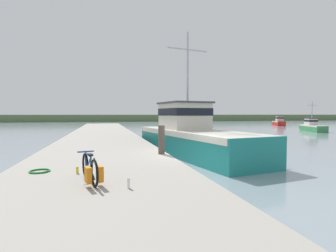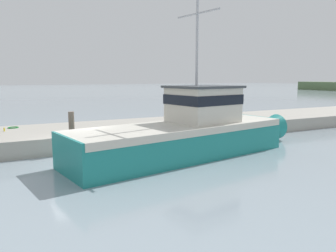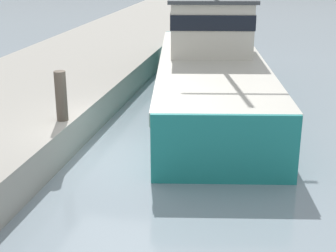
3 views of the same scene
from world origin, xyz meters
TOP-DOWN VIEW (x-y plane):
  - ground_plane at (0.00, 0.00)m, footprint 320.00×320.00m
  - fishing_boat_main at (1.92, 5.31)m, footprint 5.30×13.88m
  - mooring_post at (-1.19, 0.02)m, footprint 0.29×0.29m

SIDE VIEW (x-z plane):
  - ground_plane at x=0.00m, z-range 0.00..0.00m
  - fishing_boat_main at x=1.92m, z-range -2.82..5.34m
  - mooring_post at x=-1.19m, z-range 0.91..2.18m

